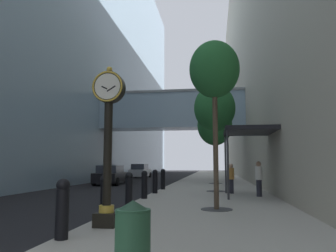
# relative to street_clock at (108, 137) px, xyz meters

# --- Properties ---
(ground_plane) EXTENTS (110.00, 110.00, 0.00)m
(ground_plane) POSITION_rel_street_clock_xyz_m (-0.68, 21.76, -2.42)
(ground_plane) COLOR black
(ground_plane) RESTS_ON ground
(sidewalk_right) EXTENTS (6.32, 80.00, 0.14)m
(sidewalk_right) POSITION_rel_street_clock_xyz_m (2.49, 24.76, -2.35)
(sidewalk_right) COLOR #9E998E
(sidewalk_right) RESTS_ON ground
(building_block_left) EXTENTS (23.42, 80.00, 33.51)m
(building_block_left) POSITION_rel_street_clock_xyz_m (-12.89, 24.76, 14.27)
(building_block_left) COLOR #849EB2
(building_block_left) RESTS_ON ground
(building_block_right) EXTENTS (9.00, 80.00, 30.03)m
(building_block_right) POSITION_rel_street_clock_xyz_m (10.15, 24.76, 12.60)
(building_block_right) COLOR #A89E89
(building_block_right) RESTS_ON ground
(street_clock) EXTENTS (0.84, 0.55, 4.16)m
(street_clock) POSITION_rel_street_clock_xyz_m (0.00, 0.00, 0.00)
(street_clock) COLOR black
(street_clock) RESTS_ON sidewalk_right
(bollard_nearest) EXTENTS (0.29, 0.29, 1.27)m
(bollard_nearest) POSITION_rel_street_clock_xyz_m (-0.47, -1.50, -1.62)
(bollard_nearest) COLOR black
(bollard_nearest) RESTS_ON sidewalk_right
(bollard_second) EXTENTS (0.29, 0.29, 1.27)m
(bollard_second) POSITION_rel_street_clock_xyz_m (-0.47, 1.24, -1.62)
(bollard_second) COLOR black
(bollard_second) RESTS_ON sidewalk_right
(bollard_third) EXTENTS (0.29, 0.29, 1.27)m
(bollard_third) POSITION_rel_street_clock_xyz_m (-0.47, 3.98, -1.62)
(bollard_third) COLOR black
(bollard_third) RESTS_ON sidewalk_right
(bollard_fourth) EXTENTS (0.29, 0.29, 1.27)m
(bollard_fourth) POSITION_rel_street_clock_xyz_m (-0.47, 6.71, -1.62)
(bollard_fourth) COLOR black
(bollard_fourth) RESTS_ON sidewalk_right
(bollard_fifth) EXTENTS (0.29, 0.29, 1.27)m
(bollard_fifth) POSITION_rel_street_clock_xyz_m (-0.47, 9.45, -1.62)
(bollard_fifth) COLOR black
(bollard_fifth) RESTS_ON sidewalk_right
(bollard_sixth) EXTENTS (0.29, 0.29, 1.27)m
(bollard_sixth) POSITION_rel_street_clock_xyz_m (-0.47, 12.19, -1.62)
(bollard_sixth) COLOR black
(bollard_sixth) RESTS_ON sidewalk_right
(street_tree_near) EXTENTS (1.82, 1.82, 6.04)m
(street_tree_near) POSITION_rel_street_clock_xyz_m (2.79, 3.52, 2.65)
(street_tree_near) COLOR #333335
(street_tree_near) RESTS_ON sidewalk_right
(street_tree_mid_near) EXTENTS (2.43, 2.43, 6.25)m
(street_tree_mid_near) POSITION_rel_street_clock_xyz_m (2.79, 11.15, 2.55)
(street_tree_mid_near) COLOR #333335
(street_tree_mid_near) RESTS_ON sidewalk_right
(street_tree_mid_far) EXTENTS (2.83, 2.83, 6.32)m
(street_tree_mid_far) POSITION_rel_street_clock_xyz_m (2.79, 18.78, 2.39)
(street_tree_mid_far) COLOR #333335
(street_tree_mid_far) RESTS_ON sidewalk_right
(trash_bin) EXTENTS (0.53, 0.53, 1.05)m
(trash_bin) POSITION_rel_street_clock_xyz_m (1.55, -3.43, -1.74)
(trash_bin) COLOR #234C33
(trash_bin) RESTS_ON sidewalk_right
(pedestrian_walking) EXTENTS (0.40, 0.50, 1.59)m
(pedestrian_walking) POSITION_rel_street_clock_xyz_m (3.60, 9.92, -1.45)
(pedestrian_walking) COLOR #23232D
(pedestrian_walking) RESTS_ON sidewalk_right
(pedestrian_by_clock) EXTENTS (0.47, 0.47, 1.69)m
(pedestrian_by_clock) POSITION_rel_street_clock_xyz_m (4.86, 8.42, -1.38)
(pedestrian_by_clock) COLOR #23232D
(pedestrian_by_clock) RESTS_ON sidewalk_right
(storefront_awning) EXTENTS (2.40, 3.60, 3.30)m
(storefront_awning) POSITION_rel_street_clock_xyz_m (4.41, 8.43, 0.86)
(storefront_awning) COLOR black
(storefront_awning) RESTS_ON sidewalk_right
(car_black_near) EXTENTS (2.23, 4.69, 1.58)m
(car_black_near) POSITION_rel_street_clock_xyz_m (-5.81, 18.32, -1.64)
(car_black_near) COLOR black
(car_black_near) RESTS_ON ground
(car_white_mid) EXTENTS (2.10, 4.30, 1.68)m
(car_white_mid) POSITION_rel_street_clock_xyz_m (-6.28, 31.20, -1.60)
(car_white_mid) COLOR silver
(car_white_mid) RESTS_ON ground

